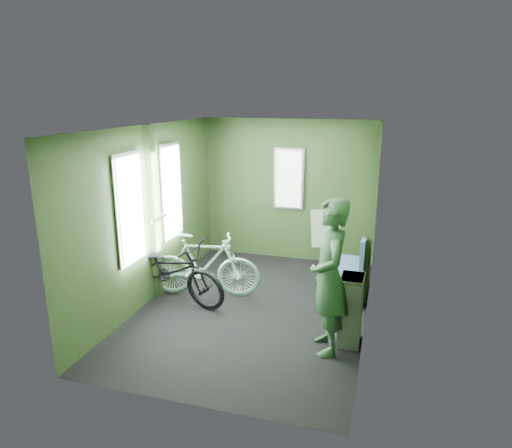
% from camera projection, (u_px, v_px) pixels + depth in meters
% --- Properties ---
extents(room, '(4.00, 4.02, 2.31)m').
position_uv_depth(room, '(252.00, 199.00, 5.55)').
color(room, black).
rests_on(room, ground).
extents(bicycle_black, '(1.81, 1.11, 0.97)m').
position_uv_depth(bicycle_black, '(172.00, 301.00, 6.10)').
color(bicycle_black, black).
rests_on(bicycle_black, ground).
extents(bicycle_mint, '(1.59, 0.79, 0.96)m').
position_uv_depth(bicycle_mint, '(205.00, 296.00, 6.23)').
color(bicycle_mint, '#98D7BA').
rests_on(bicycle_mint, ground).
extents(passenger, '(0.57, 0.77, 1.67)m').
position_uv_depth(passenger, '(329.00, 277.00, 4.71)').
color(passenger, '#315B3A').
rests_on(passenger, ground).
extents(waste_box, '(0.23, 0.32, 0.79)m').
position_uv_depth(waste_box, '(351.00, 310.00, 4.96)').
color(waste_box, gray).
rests_on(waste_box, ground).
extents(bench_seat, '(0.53, 0.88, 0.90)m').
position_uv_depth(bench_seat, '(350.00, 276.00, 6.23)').
color(bench_seat, navy).
rests_on(bench_seat, ground).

